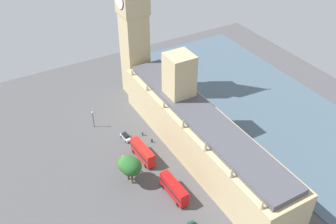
# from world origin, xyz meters

# --- Properties ---
(ground_plane) EXTENTS (145.95, 145.95, 0.00)m
(ground_plane) POSITION_xyz_m (0.00, 0.00, 0.00)
(ground_plane) COLOR #4C4C4F
(river_thames) EXTENTS (42.65, 131.35, 0.25)m
(river_thames) POSITION_xyz_m (-36.65, 0.00, 0.12)
(river_thames) COLOR #475B6B
(river_thames) RESTS_ON ground
(parliament_building) EXTENTS (14.10, 72.13, 27.83)m
(parliament_building) POSITION_xyz_m (-1.99, -1.32, 7.90)
(parliament_building) COLOR tan
(parliament_building) RESTS_ON ground
(clock_tower) EXTENTS (9.10, 9.10, 59.45)m
(clock_tower) POSITION_xyz_m (-1.01, -41.29, 30.77)
(clock_tower) COLOR tan
(clock_tower) RESTS_ON ground
(car_silver_corner) EXTENTS (2.19, 4.62, 1.74)m
(car_silver_corner) POSITION_xyz_m (14.42, -17.97, 0.89)
(car_silver_corner) COLOR #B7B7BC
(car_silver_corner) RESTS_ON ground
(double_decker_bus_leading) EXTENTS (3.08, 10.61, 4.75)m
(double_decker_bus_leading) POSITION_xyz_m (13.85, -7.07, 2.63)
(double_decker_bus_leading) COLOR red
(double_decker_bus_leading) RESTS_ON ground
(double_decker_bus_far_end) EXTENTS (2.98, 10.59, 4.75)m
(double_decker_bus_far_end) POSITION_xyz_m (13.10, 9.85, 2.63)
(double_decker_bus_far_end) COLOR red
(double_decker_bus_far_end) RESTS_ON ground
(pedestrian_trailing) EXTENTS (0.67, 0.61, 1.59)m
(pedestrian_trailing) POSITION_xyz_m (7.99, -12.41, 0.71)
(pedestrian_trailing) COLOR black
(pedestrian_trailing) RESTS_ON ground
(pedestrian_under_trees) EXTENTS (0.68, 0.61, 1.68)m
(pedestrian_under_trees) POSITION_xyz_m (9.02, -16.87, 0.76)
(pedestrian_under_trees) COLOR #336B60
(pedestrian_under_trees) RESTS_ON ground
(plane_tree_kerbside) EXTENTS (5.68, 5.68, 8.61)m
(plane_tree_kerbside) POSITION_xyz_m (20.76, 0.25, 6.16)
(plane_tree_kerbside) COLOR brown
(plane_tree_kerbside) RESTS_ON ground
(plane_tree_midblock) EXTENTS (5.34, 5.34, 8.06)m
(plane_tree_midblock) POSITION_xyz_m (21.13, -1.65, 5.76)
(plane_tree_midblock) COLOR brown
(plane_tree_midblock) RESTS_ON ground
(street_lamp_near_tower) EXTENTS (0.56, 0.56, 6.22)m
(street_lamp_near_tower) POSITION_xyz_m (20.97, -4.80, 4.35)
(street_lamp_near_tower) COLOR black
(street_lamp_near_tower) RESTS_ON ground
(street_lamp_slot_10) EXTENTS (0.56, 0.56, 6.17)m
(street_lamp_slot_10) POSITION_xyz_m (20.85, -28.82, 4.32)
(street_lamp_slot_10) COLOR black
(street_lamp_slot_10) RESTS_ON ground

